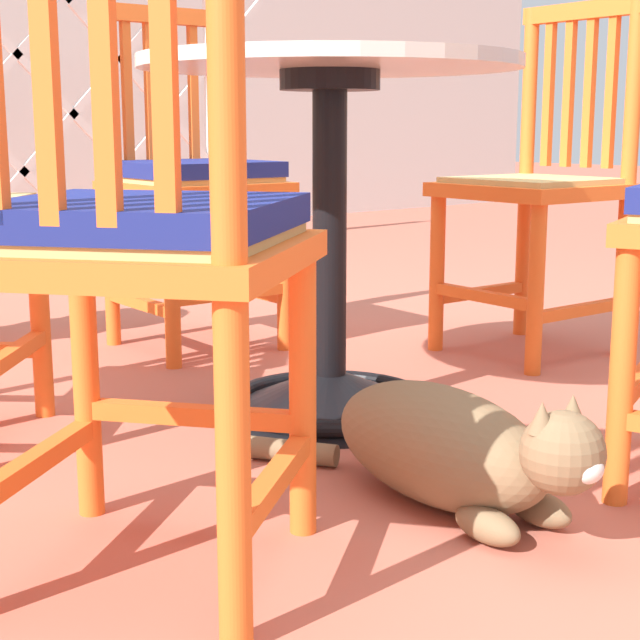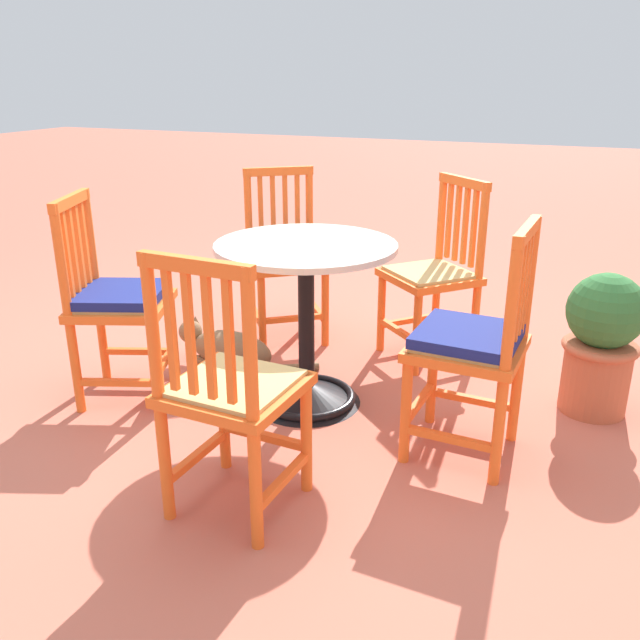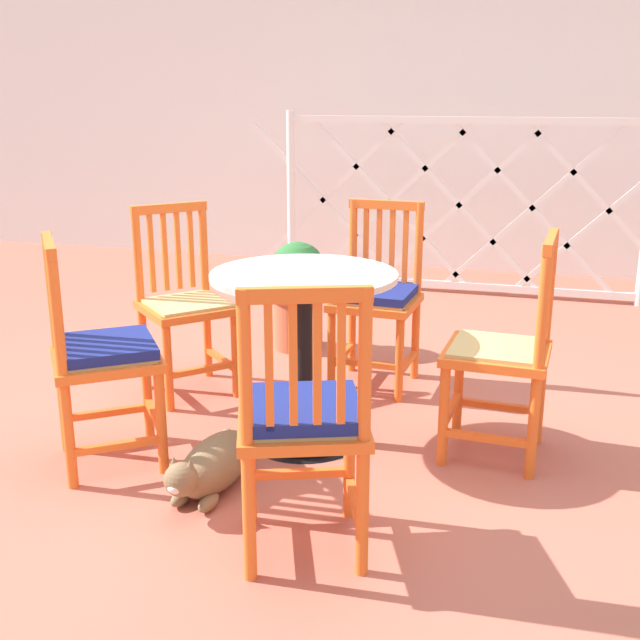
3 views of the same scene
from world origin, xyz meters
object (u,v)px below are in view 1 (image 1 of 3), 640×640
at_px(orange_chair_tucked_in, 190,182).
at_px(cafe_table, 329,280).
at_px(tabby_cat, 454,451).
at_px(orange_chair_by_planter, 540,189).
at_px(orange_chair_at_corner, 136,246).

bearing_deg(orange_chair_tucked_in, cafe_table, -101.22).
bearing_deg(tabby_cat, orange_chair_tucked_in, 74.69).
relative_size(orange_chair_by_planter, orange_chair_at_corner, 1.00).
xyz_separation_m(cafe_table, orange_chair_at_corner, (-0.69, -0.42, 0.16)).
relative_size(orange_chair_at_corner, tabby_cat, 1.24).
bearing_deg(cafe_table, orange_chair_tucked_in, 78.78).
distance_m(orange_chair_by_planter, tabby_cat, 1.22).
height_order(cafe_table, orange_chair_by_planter, orange_chair_by_planter).
bearing_deg(orange_chair_by_planter, orange_chair_tucked_in, 135.27).
distance_m(orange_chair_at_corner, tabby_cat, 0.61).
relative_size(cafe_table, tabby_cat, 1.03).
xyz_separation_m(cafe_table, orange_chair_tucked_in, (0.15, 0.73, 0.16)).
bearing_deg(cafe_table, orange_chair_at_corner, -148.63).
distance_m(orange_chair_by_planter, orange_chair_at_corner, 1.58).
height_order(orange_chair_at_corner, tabby_cat, orange_chair_at_corner).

